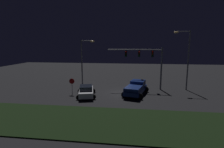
{
  "coord_description": "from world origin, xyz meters",
  "views": [
    {
      "loc": [
        1.8,
        -24.47,
        6.84
      ],
      "look_at": [
        -1.42,
        0.79,
        2.59
      ],
      "focal_mm": 28.09,
      "sensor_mm": 36.0,
      "label": 1
    }
  ],
  "objects": [
    {
      "name": "grass_median",
      "position": [
        0.0,
        -9.97,
        0.05
      ],
      "size": [
        27.57,
        6.91,
        0.1
      ],
      "primitive_type": "cube",
      "color": "black",
      "rests_on": "ground_plane"
    },
    {
      "name": "street_lamp_right",
      "position": [
        9.37,
        2.94,
        5.53
      ],
      "size": [
        2.43,
        0.44,
        8.91
      ],
      "color": "slate",
      "rests_on": "ground_plane"
    },
    {
      "name": "traffic_signal_gantry",
      "position": [
        3.46,
        2.63,
        4.9
      ],
      "size": [
        8.32,
        0.56,
        6.5
      ],
      "color": "slate",
      "rests_on": "ground_plane"
    },
    {
      "name": "street_lamp_left",
      "position": [
        -6.38,
        3.61,
        4.83
      ],
      "size": [
        2.27,
        0.44,
        7.64
      ],
      "color": "slate",
      "rests_on": "ground_plane"
    },
    {
      "name": "pickup_truck",
      "position": [
        2.13,
        -0.57,
        1.0
      ],
      "size": [
        3.8,
        5.73,
        1.8
      ],
      "rotation": [
        0.0,
        0.0,
        1.31
      ],
      "color": "navy",
      "rests_on": "ground_plane"
    },
    {
      "name": "stop_sign",
      "position": [
        -6.76,
        -1.54,
        1.56
      ],
      "size": [
        0.76,
        0.08,
        2.23
      ],
      "color": "slate",
      "rests_on": "ground_plane"
    },
    {
      "name": "ground_plane",
      "position": [
        0.0,
        0.0,
        0.0
      ],
      "size": [
        80.0,
        80.0,
        0.0
      ],
      "primitive_type": "plane",
      "color": "black"
    },
    {
      "name": "car_sedan",
      "position": [
        -4.5,
        -2.37,
        0.74
      ],
      "size": [
        3.16,
        4.71,
        1.51
      ],
      "rotation": [
        0.0,
        0.0,
        1.82
      ],
      "color": "silver",
      "rests_on": "ground_plane"
    }
  ]
}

